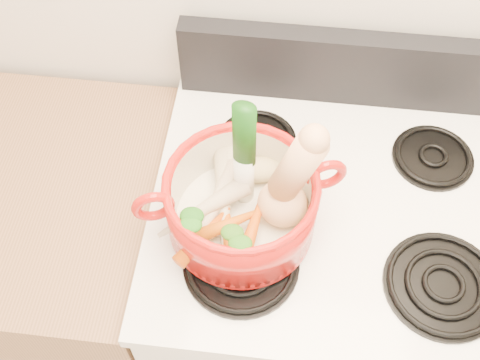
# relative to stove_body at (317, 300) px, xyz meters

# --- Properties ---
(stove_body) EXTENTS (0.76, 0.65, 0.92)m
(stove_body) POSITION_rel_stove_body_xyz_m (0.00, 0.00, 0.00)
(stove_body) COLOR white
(stove_body) RESTS_ON floor
(cooktop) EXTENTS (0.78, 0.67, 0.03)m
(cooktop) POSITION_rel_stove_body_xyz_m (0.00, 0.00, 0.47)
(cooktop) COLOR white
(cooktop) RESTS_ON stove_body
(control_backsplash) EXTENTS (0.76, 0.05, 0.18)m
(control_backsplash) POSITION_rel_stove_body_xyz_m (0.00, 0.30, 0.58)
(control_backsplash) COLOR black
(control_backsplash) RESTS_ON cooktop
(burner_front_left) EXTENTS (0.22, 0.22, 0.02)m
(burner_front_left) POSITION_rel_stove_body_xyz_m (-0.19, -0.16, 0.50)
(burner_front_left) COLOR black
(burner_front_left) RESTS_ON cooktop
(burner_front_right) EXTENTS (0.22, 0.22, 0.02)m
(burner_front_right) POSITION_rel_stove_body_xyz_m (0.19, -0.16, 0.50)
(burner_front_right) COLOR black
(burner_front_right) RESTS_ON cooktop
(burner_back_left) EXTENTS (0.17, 0.17, 0.02)m
(burner_back_left) POSITION_rel_stove_body_xyz_m (-0.19, 0.14, 0.50)
(burner_back_left) COLOR black
(burner_back_left) RESTS_ON cooktop
(burner_back_right) EXTENTS (0.17, 0.17, 0.02)m
(burner_back_right) POSITION_rel_stove_body_xyz_m (0.19, 0.14, 0.50)
(burner_back_right) COLOR black
(burner_back_right) RESTS_ON cooktop
(dutch_oven) EXTENTS (0.36, 0.36, 0.14)m
(dutch_oven) POSITION_rel_stove_body_xyz_m (-0.20, -0.08, 0.58)
(dutch_oven) COLOR #AE140E
(dutch_oven) RESTS_ON burner_front_left
(pot_handle_left) EXTENTS (0.08, 0.04, 0.08)m
(pot_handle_left) POSITION_rel_stove_body_xyz_m (-0.35, -0.13, 0.63)
(pot_handle_left) COLOR #AE140E
(pot_handle_left) RESTS_ON dutch_oven
(pot_handle_right) EXTENTS (0.08, 0.04, 0.08)m
(pot_handle_right) POSITION_rel_stove_body_xyz_m (-0.05, -0.03, 0.63)
(pot_handle_right) COLOR #AE140E
(pot_handle_right) RESTS_ON dutch_oven
(squash) EXTENTS (0.18, 0.14, 0.26)m
(squash) POSITION_rel_stove_body_xyz_m (-0.12, -0.07, 0.66)
(squash) COLOR tan
(squash) RESTS_ON dutch_oven
(leek) EXTENTS (0.05, 0.06, 0.28)m
(leek) POSITION_rel_stove_body_xyz_m (-0.20, -0.03, 0.67)
(leek) COLOR silver
(leek) RESTS_ON dutch_oven
(ginger) EXTENTS (0.09, 0.08, 0.04)m
(ginger) POSITION_rel_stove_body_xyz_m (-0.17, 0.02, 0.56)
(ginger) COLOR tan
(ginger) RESTS_ON dutch_oven
(parsnip_0) EXTENTS (0.07, 0.23, 0.06)m
(parsnip_0) POSITION_rel_stove_body_xyz_m (-0.23, -0.07, 0.56)
(parsnip_0) COLOR beige
(parsnip_0) RESTS_ON dutch_oven
(parsnip_1) EXTENTS (0.10, 0.21, 0.06)m
(parsnip_1) POSITION_rel_stove_body_xyz_m (-0.25, -0.08, 0.57)
(parsnip_1) COLOR beige
(parsnip_1) RESTS_ON dutch_oven
(parsnip_2) EXTENTS (0.06, 0.20, 0.06)m
(parsnip_2) POSITION_rel_stove_body_xyz_m (-0.24, -0.03, 0.57)
(parsnip_2) COLOR #F1EBC4
(parsnip_2) RESTS_ON dutch_oven
(parsnip_3) EXTENTS (0.18, 0.15, 0.06)m
(parsnip_3) POSITION_rel_stove_body_xyz_m (-0.27, -0.10, 0.58)
(parsnip_3) COLOR beige
(parsnip_3) RESTS_ON dutch_oven
(carrot_0) EXTENTS (0.07, 0.16, 0.04)m
(carrot_0) POSITION_rel_stove_body_xyz_m (-0.22, -0.10, 0.55)
(carrot_0) COLOR #D1640A
(carrot_0) RESTS_ON dutch_oven
(carrot_1) EXTENTS (0.10, 0.14, 0.04)m
(carrot_1) POSITION_rel_stove_body_xyz_m (-0.26, -0.14, 0.56)
(carrot_1) COLOR #DF630B
(carrot_1) RESTS_ON dutch_oven
(carrot_2) EXTENTS (0.06, 0.17, 0.05)m
(carrot_2) POSITION_rel_stove_body_xyz_m (-0.17, -0.12, 0.57)
(carrot_2) COLOR orange
(carrot_2) RESTS_ON dutch_oven
(carrot_3) EXTENTS (0.14, 0.10, 0.04)m
(carrot_3) POSITION_rel_stove_body_xyz_m (-0.21, -0.12, 0.57)
(carrot_3) COLOR #C35B09
(carrot_3) RESTS_ON dutch_oven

